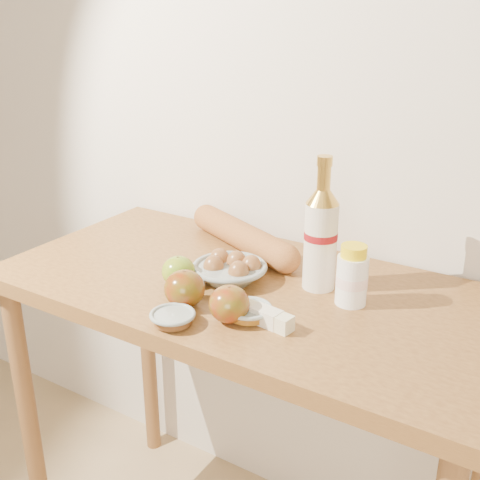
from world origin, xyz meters
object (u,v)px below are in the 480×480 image
(table, at_px, (247,329))
(baguette, at_px, (243,236))
(cream_bottle, at_px, (352,277))
(egg_bowl, at_px, (230,270))
(bourbon_bottle, at_px, (321,236))

(table, height_order, baguette, baguette)
(cream_bottle, distance_m, egg_bowl, 0.29)
(table, bearing_deg, bourbon_bottle, 26.00)
(baguette, bearing_deg, egg_bowl, -43.35)
(cream_bottle, bearing_deg, table, -148.51)
(table, relative_size, baguette, 2.77)
(egg_bowl, xyz_separation_m, baguette, (-0.08, 0.18, 0.01))
(table, distance_m, bourbon_bottle, 0.30)
(bourbon_bottle, bearing_deg, cream_bottle, -2.15)
(bourbon_bottle, height_order, baguette, bourbon_bottle)
(bourbon_bottle, height_order, egg_bowl, bourbon_bottle)
(bourbon_bottle, bearing_deg, egg_bowl, -139.67)
(bourbon_bottle, relative_size, baguette, 0.72)
(egg_bowl, height_order, baguette, baguette)
(bourbon_bottle, relative_size, egg_bowl, 1.64)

